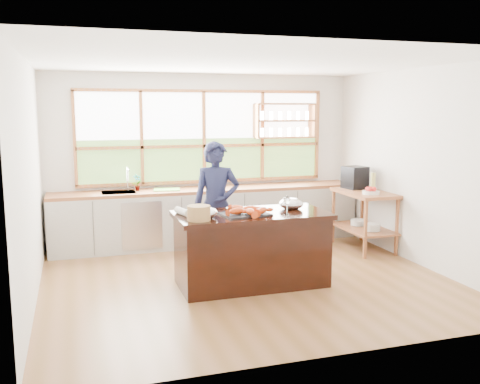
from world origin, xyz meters
name	(u,v)px	position (x,y,z in m)	size (l,w,h in m)	color
ground_plane	(246,279)	(0.00, 0.00, 0.00)	(5.00, 5.00, 0.00)	brown
room_shell	(236,139)	(0.02, 0.51, 1.75)	(5.02, 4.52, 2.71)	silver
back_counter	(208,216)	(-0.02, 1.94, 0.45)	(4.90, 0.63, 0.90)	#B7B5AC
right_shelf_unit	(364,210)	(2.19, 0.89, 0.60)	(0.62, 1.10, 0.90)	brown
island	(252,249)	(0.00, -0.20, 0.45)	(1.85, 0.90, 0.90)	black
cook	(216,205)	(-0.22, 0.62, 0.86)	(0.63, 0.41, 1.72)	#161936
potted_plant	(137,182)	(-1.12, 2.00, 1.03)	(0.14, 0.09, 0.26)	slate
cutting_board	(167,190)	(-0.67, 1.94, 0.91)	(0.40, 0.30, 0.01)	#68BC43
espresso_machine	(355,177)	(2.19, 1.21, 1.08)	(0.31, 0.33, 0.35)	black
wine_bottle	(373,183)	(2.24, 0.75, 1.05)	(0.08, 0.08, 0.30)	#A6AC58
fruit_bowl	(371,191)	(2.14, 0.63, 0.94)	(0.25, 0.25, 0.11)	silver
slate_board	(245,214)	(-0.11, -0.29, 0.91)	(0.55, 0.40, 0.02)	black
lobster_pile	(248,210)	(-0.09, -0.32, 0.96)	(0.52, 0.48, 0.08)	red
mixing_bowl_left	(205,213)	(-0.61, -0.32, 0.96)	(0.29, 0.29, 0.14)	silver
mixing_bowl_right	(291,204)	(0.56, -0.10, 0.96)	(0.31, 0.31, 0.15)	silver
wine_glass	(287,201)	(0.37, -0.41, 1.06)	(0.08, 0.08, 0.22)	white
wicker_basket	(199,213)	(-0.71, -0.44, 0.98)	(0.26, 0.26, 0.17)	#A07A4B
parchment_roll	(182,212)	(-0.83, -0.07, 0.94)	(0.08, 0.08, 0.30)	silver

